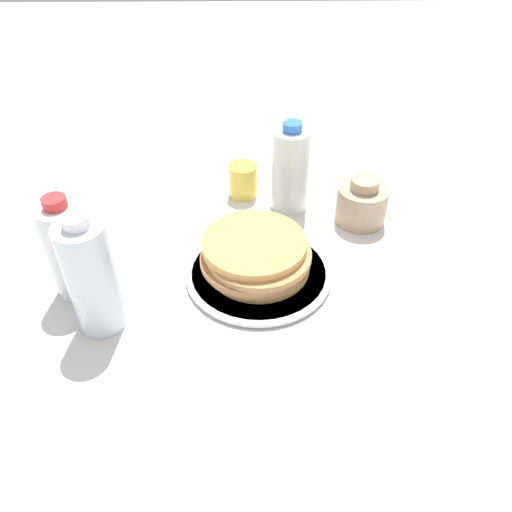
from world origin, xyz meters
name	(u,v)px	position (x,y,z in m)	size (l,w,h in m)	color
ground_plane	(259,280)	(0.00, 0.00, 0.00)	(4.00, 4.00, 0.00)	silver
plate	(256,272)	(-0.01, 0.00, 0.01)	(0.27, 0.27, 0.01)	white
pancake_stack	(255,256)	(-0.02, -0.01, 0.05)	(0.20, 0.20, 0.07)	tan
juice_glass	(243,180)	(-0.29, -0.03, 0.04)	(0.06, 0.06, 0.07)	yellow
cream_jug	(362,203)	(-0.18, 0.22, 0.04)	(0.10, 0.10, 0.10)	tan
water_bottle_near	(290,169)	(-0.24, 0.07, 0.09)	(0.08, 0.08, 0.20)	silver
water_bottle_mid	(92,277)	(0.10, -0.26, 0.10)	(0.08, 0.08, 0.22)	silver
water_bottle_far	(69,250)	(0.02, -0.32, 0.09)	(0.08, 0.08, 0.20)	silver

